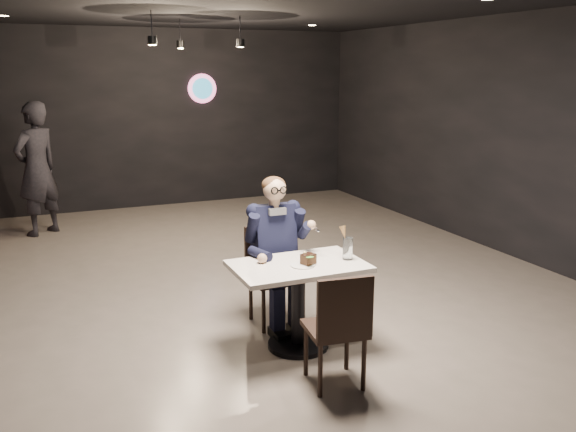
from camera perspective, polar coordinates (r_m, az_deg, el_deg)
name	(u,v)px	position (r m, az deg, el deg)	size (l,w,h in m)	color
floor	(246,286)	(6.77, -3.95, -6.58)	(9.00, 9.00, 0.00)	gray
wall_sign	(202,89)	(10.87, -8.04, 11.73)	(0.50, 0.06, 0.50)	pink
pendant_lights	(191,25)	(8.29, -9.09, 17.23)	(1.40, 1.20, 0.36)	black
main_table	(298,306)	(5.23, 0.96, -8.41)	(1.10, 0.70, 0.75)	white
chair_far	(274,277)	(5.67, -1.32, -5.69)	(0.42, 0.46, 0.92)	black
chair_near	(335,326)	(4.64, 4.40, -10.26)	(0.42, 0.46, 0.92)	black
seated_man	(274,250)	(5.59, -1.34, -3.18)	(0.60, 0.80, 1.44)	black
dessert_plate	(303,265)	(5.04, 1.39, -4.64)	(0.21, 0.21, 0.01)	white
cake_slice	(308,259)	(5.05, 1.91, -4.08)	(0.11, 0.09, 0.08)	black
mint_leaf	(310,257)	(4.97, 2.07, -3.86)	(0.07, 0.04, 0.01)	green
sundae_glass	(348,248)	(5.22, 5.60, -3.04)	(0.08, 0.08, 0.19)	silver
wafer_cone	(344,233)	(5.16, 5.24, -1.56)	(0.06, 0.06, 0.12)	#B57E4A
passerby	(37,169)	(9.36, -22.44, 4.08)	(0.69, 0.46, 1.90)	black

